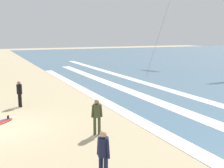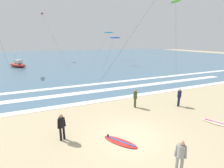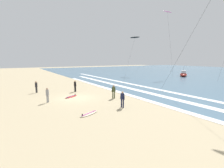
{
  "view_description": "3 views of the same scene",
  "coord_description": "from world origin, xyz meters",
  "views": [
    {
      "loc": [
        12.99,
        -0.4,
        4.33
      ],
      "look_at": [
        1.67,
        4.95,
        2.04
      ],
      "focal_mm": 42.86,
      "sensor_mm": 36.0,
      "label": 1
    },
    {
      "loc": [
        -4.48,
        -7.55,
        5.58
      ],
      "look_at": [
        0.95,
        5.04,
        1.96
      ],
      "focal_mm": 26.31,
      "sensor_mm": 36.0,
      "label": 2
    },
    {
      "loc": [
        19.14,
        -6.55,
        4.65
      ],
      "look_at": [
        2.31,
        3.73,
        1.7
      ],
      "focal_mm": 27.03,
      "sensor_mm": 36.0,
      "label": 3
    }
  ],
  "objects": [
    {
      "name": "ground_plane",
      "position": [
        0.0,
        0.0,
        0.0
      ],
      "size": [
        160.0,
        160.0,
        0.0
      ],
      "primitive_type": "plane",
      "color": "tan"
    },
    {
      "name": "ocean_surface",
      "position": [
        0.0,
        51.09,
        0.01
      ],
      "size": [
        140.0,
        90.0,
        0.01
      ],
      "primitive_type": "cube",
      "color": "slate",
      "rests_on": "ground"
    },
    {
      "name": "wave_foam_shoreline",
      "position": [
        -0.08,
        6.49,
        0.01
      ],
      "size": [
        40.06,
        0.83,
        0.01
      ],
      "primitive_type": "cube",
      "color": "white",
      "rests_on": "ocean_surface"
    },
    {
      "name": "wave_foam_mid_break",
      "position": [
        -1.22,
        9.61,
        0.01
      ],
      "size": [
        44.55,
        1.05,
        0.01
      ],
      "primitive_type": "cube",
      "color": "white",
      "rests_on": "ocean_surface"
    },
    {
      "name": "wave_foam_outer_break",
      "position": [
        -1.25,
        12.64,
        0.01
      ],
      "size": [
        59.42,
        0.91,
        0.01
      ],
      "primitive_type": "cube",
      "color": "white",
      "rests_on": "ocean_surface"
    },
    {
      "name": "surfer_left_far",
      "position": [
        -3.78,
        1.29,
        0.96
      ],
      "size": [
        0.51,
        0.32,
        1.6
      ],
      "color": "black",
      "rests_on": "ground"
    },
    {
      "name": "surfer_left_near",
      "position": [
        6.22,
        2.51,
        0.96
      ],
      "size": [
        0.5,
        0.32,
        1.6
      ],
      "color": "#141938",
      "rests_on": "ground"
    },
    {
      "name": "surfer_right_near",
      "position": [
        0.52,
        -3.26,
        0.96
      ],
      "size": [
        0.43,
        0.42,
        1.6
      ],
      "color": "gray",
      "rests_on": "ground"
    },
    {
      "name": "surfer_mid_group",
      "position": [
        2.57,
        3.79,
        0.96
      ],
      "size": [
        0.32,
        0.52,
        1.6
      ],
      "color": "#384223",
      "rests_on": "ground"
    },
    {
      "name": "surfboard_foreground_flat",
      "position": [
        6.38,
        -1.05,
        0.05
      ],
      "size": [
        1.45,
        2.15,
        0.25
      ],
      "color": "beige",
      "rests_on": "ground"
    },
    {
      "name": "surfboard_left_pile",
      "position": [
        -0.83,
        -0.27,
        0.05
      ],
      "size": [
        1.69,
        2.07,
        0.25
      ],
      "color": "red",
      "rests_on": "ground"
    },
    {
      "name": "kite_blue_low_near",
      "position": [
        11.73,
        28.34,
        6.25
      ],
      "size": [
        5.35,
        5.13,
        6.5
      ],
      "color": "blue",
      "rests_on": "ground"
    },
    {
      "name": "kite_lime_high_right",
      "position": [
        19.28,
        18.01,
        12.51
      ],
      "size": [
        2.88,
        5.73,
        12.8
      ],
      "color": "#70C628",
      "rests_on": "ground"
    },
    {
      "name": "kite_cyan_far_right",
      "position": [
        14.62,
        39.25,
        7.91
      ],
      "size": [
        8.91,
        9.38,
        8.18
      ],
      "color": "#23A8C6",
      "rests_on": "ground"
    },
    {
      "name": "kite_red_distant_high",
      "position": [
        -2.92,
        44.53,
        12.72
      ],
      "size": [
        4.3,
        15.77,
        13.05
      ],
      "color": "red",
      "rests_on": "ground"
    },
    {
      "name": "offshore_boat",
      "position": [
        -9.28,
        33.27,
        0.55
      ],
      "size": [
        4.48,
        5.18,
        2.7
      ],
      "color": "maroon",
      "rests_on": "ground"
    }
  ]
}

